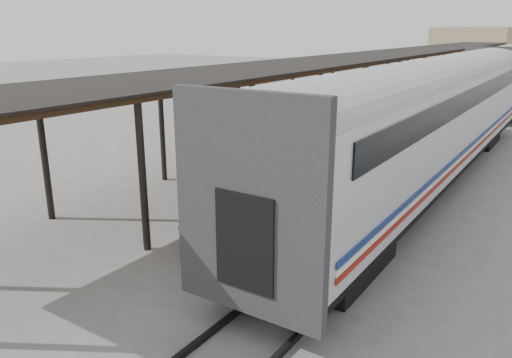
{
  "coord_description": "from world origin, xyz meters",
  "views": [
    {
      "loc": [
        7.75,
        -10.55,
        5.59
      ],
      "look_at": [
        0.61,
        0.27,
        1.7
      ],
      "focal_mm": 35.0,
      "sensor_mm": 36.0,
      "label": 1
    }
  ],
  "objects_px": {
    "pedestrian": "(339,118)",
    "porter": "(214,193)",
    "luggage_tug": "(387,125)",
    "baggage_cart": "(223,222)"
  },
  "relations": [
    {
      "from": "luggage_tug",
      "to": "pedestrian",
      "type": "xyz_separation_m",
      "value": [
        -2.54,
        -0.78,
        0.28
      ]
    },
    {
      "from": "baggage_cart",
      "to": "porter",
      "type": "distance_m",
      "value": 1.25
    },
    {
      "from": "luggage_tug",
      "to": "pedestrian",
      "type": "bearing_deg",
      "value": -139.19
    },
    {
      "from": "baggage_cart",
      "to": "porter",
      "type": "xyz_separation_m",
      "value": [
        0.25,
        -0.65,
        1.04
      ]
    },
    {
      "from": "porter",
      "to": "pedestrian",
      "type": "height_order",
      "value": "porter"
    },
    {
      "from": "baggage_cart",
      "to": "luggage_tug",
      "type": "distance_m",
      "value": 16.73
    },
    {
      "from": "baggage_cart",
      "to": "pedestrian",
      "type": "relative_size",
      "value": 1.55
    },
    {
      "from": "pedestrian",
      "to": "porter",
      "type": "bearing_deg",
      "value": 123.54
    },
    {
      "from": "luggage_tug",
      "to": "porter",
      "type": "relative_size",
      "value": 0.93
    },
    {
      "from": "baggage_cart",
      "to": "luggage_tug",
      "type": "bearing_deg",
      "value": 85.76
    }
  ]
}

